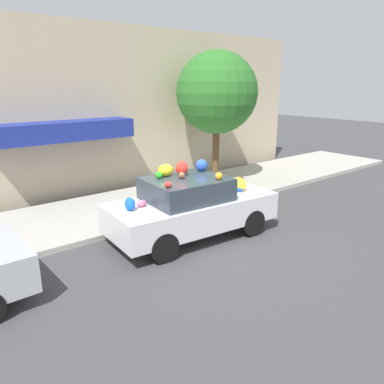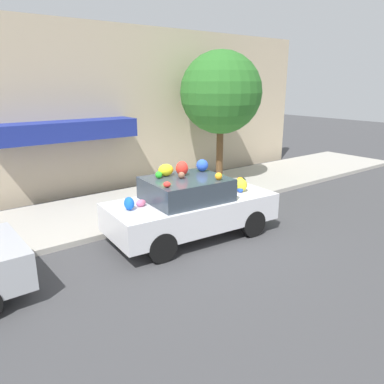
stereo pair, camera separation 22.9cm
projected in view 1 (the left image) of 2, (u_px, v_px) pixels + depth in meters
name	position (u px, v px, depth m)	size (l,w,h in m)	color
ground_plane	(192.00, 236.00, 8.93)	(60.00, 60.00, 0.00)	#424244
sidewalk_curb	(134.00, 206.00, 10.93)	(24.00, 3.20, 0.13)	#B2ADA3
building_facade	(92.00, 112.00, 11.81)	(18.00, 1.20, 5.32)	#C6B293
street_tree	(217.00, 93.00, 12.75)	(2.80, 2.80, 4.46)	brown
fire_hydrant	(178.00, 197.00, 10.31)	(0.20, 0.20, 0.70)	red
art_car	(191.00, 206.00, 8.70)	(4.06, 1.96, 1.79)	silver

